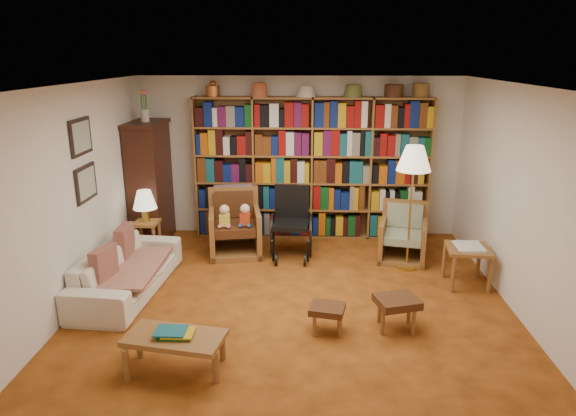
# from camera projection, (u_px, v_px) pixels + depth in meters

# --- Properties ---
(floor) EXTENTS (5.00, 5.00, 0.00)m
(floor) POSITION_uv_depth(u_px,v_px,m) (294.00, 302.00, 6.06)
(floor) COLOR #A75319
(floor) RESTS_ON ground
(ceiling) EXTENTS (5.00, 5.00, 0.00)m
(ceiling) POSITION_uv_depth(u_px,v_px,m) (295.00, 85.00, 5.34)
(ceiling) COLOR silver
(ceiling) RESTS_ON wall_back
(wall_back) EXTENTS (5.00, 0.00, 5.00)m
(wall_back) POSITION_uv_depth(u_px,v_px,m) (299.00, 157.00, 8.10)
(wall_back) COLOR silver
(wall_back) RESTS_ON floor
(wall_front) EXTENTS (5.00, 0.00, 5.00)m
(wall_front) POSITION_uv_depth(u_px,v_px,m) (284.00, 306.00, 3.31)
(wall_front) COLOR silver
(wall_front) RESTS_ON floor
(wall_left) EXTENTS (0.00, 5.00, 5.00)m
(wall_left) POSITION_uv_depth(u_px,v_px,m) (74.00, 198.00, 5.80)
(wall_left) COLOR silver
(wall_left) RESTS_ON floor
(wall_right) EXTENTS (0.00, 5.00, 5.00)m
(wall_right) POSITION_uv_depth(u_px,v_px,m) (523.00, 203.00, 5.61)
(wall_right) COLOR silver
(wall_right) RESTS_ON floor
(bookshelf) EXTENTS (3.60, 0.30, 2.42)m
(bookshelf) POSITION_uv_depth(u_px,v_px,m) (312.00, 164.00, 7.95)
(bookshelf) COLOR brown
(bookshelf) RESTS_ON floor
(curio_cabinet) EXTENTS (0.50, 0.95, 2.40)m
(curio_cabinet) POSITION_uv_depth(u_px,v_px,m) (150.00, 182.00, 7.79)
(curio_cabinet) COLOR #3E1711
(curio_cabinet) RESTS_ON floor
(framed_pictures) EXTENTS (0.03, 0.52, 0.97)m
(framed_pictures) POSITION_uv_depth(u_px,v_px,m) (83.00, 160.00, 5.98)
(framed_pictures) COLOR black
(framed_pictures) RESTS_ON wall_left
(sofa) EXTENTS (1.97, 0.89, 0.56)m
(sofa) POSITION_uv_depth(u_px,v_px,m) (127.00, 270.00, 6.26)
(sofa) COLOR beige
(sofa) RESTS_ON floor
(sofa_throw) EXTENTS (0.70, 1.30, 0.04)m
(sofa_throw) POSITION_uv_depth(u_px,v_px,m) (131.00, 269.00, 6.25)
(sofa_throw) COLOR #C0B98C
(sofa_throw) RESTS_ON sofa
(cushion_left) EXTENTS (0.14, 0.42, 0.42)m
(cushion_left) POSITION_uv_depth(u_px,v_px,m) (125.00, 247.00, 6.55)
(cushion_left) COLOR maroon
(cushion_left) RESTS_ON sofa
(cushion_right) EXTENTS (0.20, 0.41, 0.39)m
(cushion_right) POSITION_uv_depth(u_px,v_px,m) (104.00, 269.00, 5.88)
(cushion_right) COLOR maroon
(cushion_right) RESTS_ON sofa
(side_table_lamp) EXTENTS (0.35, 0.35, 0.53)m
(side_table_lamp) POSITION_uv_depth(u_px,v_px,m) (147.00, 232.00, 7.34)
(side_table_lamp) COLOR brown
(side_table_lamp) RESTS_ON floor
(table_lamp) EXTENTS (0.34, 0.34, 0.46)m
(table_lamp) POSITION_uv_depth(u_px,v_px,m) (145.00, 201.00, 7.21)
(table_lamp) COLOR gold
(table_lamp) RESTS_ON side_table_lamp
(armchair_leather) EXTENTS (0.87, 0.90, 0.94)m
(armchair_leather) POSITION_uv_depth(u_px,v_px,m) (236.00, 226.00, 7.54)
(armchair_leather) COLOR brown
(armchair_leather) RESTS_ON floor
(armchair_sage) EXTENTS (0.78, 0.80, 0.80)m
(armchair_sage) POSITION_uv_depth(u_px,v_px,m) (402.00, 237.00, 7.32)
(armchair_sage) COLOR brown
(armchair_sage) RESTS_ON floor
(wheelchair) EXTENTS (0.58, 0.81, 1.02)m
(wheelchair) POSITION_uv_depth(u_px,v_px,m) (291.00, 225.00, 7.36)
(wheelchair) COLOR black
(wheelchair) RESTS_ON floor
(floor_lamp) EXTENTS (0.45, 0.45, 1.69)m
(floor_lamp) POSITION_uv_depth(u_px,v_px,m) (414.00, 164.00, 6.61)
(floor_lamp) COLOR gold
(floor_lamp) RESTS_ON floor
(side_table_papers) EXTENTS (0.56, 0.56, 0.53)m
(side_table_papers) POSITION_uv_depth(u_px,v_px,m) (468.00, 253.00, 6.40)
(side_table_papers) COLOR brown
(side_table_papers) RESTS_ON floor
(footstool_a) EXTENTS (0.41, 0.36, 0.30)m
(footstool_a) POSITION_uv_depth(u_px,v_px,m) (327.00, 311.00, 5.35)
(footstool_a) COLOR #4D2A14
(footstool_a) RESTS_ON floor
(footstool_b) EXTENTS (0.51, 0.47, 0.36)m
(footstool_b) POSITION_uv_depth(u_px,v_px,m) (397.00, 304.00, 5.39)
(footstool_b) COLOR #4D2A14
(footstool_b) RESTS_ON floor
(coffee_table) EXTENTS (0.96, 0.60, 0.41)m
(coffee_table) POSITION_uv_depth(u_px,v_px,m) (175.00, 340.00, 4.68)
(coffee_table) COLOR brown
(coffee_table) RESTS_ON floor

